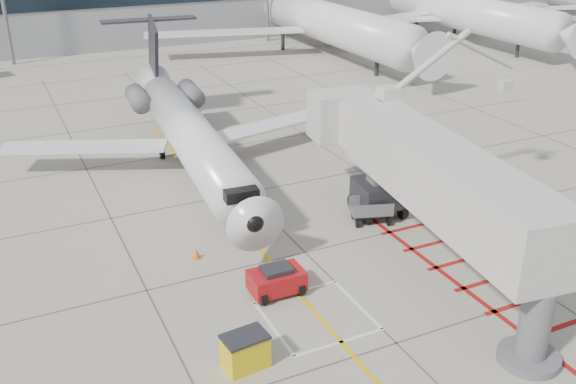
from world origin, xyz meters
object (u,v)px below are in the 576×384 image
regional_jet (198,123)px  jet_bridge (443,192)px  pushback_tug (277,279)px  spill_bin (245,351)px

regional_jet → jet_bridge: size_ratio=1.49×
pushback_tug → jet_bridge: bearing=-10.4°
regional_jet → jet_bridge: 16.04m
jet_bridge → spill_bin: bearing=-159.2°
regional_jet → spill_bin: size_ratio=18.75×
regional_jet → jet_bridge: bearing=-60.4°
regional_jet → spill_bin: bearing=-98.4°
jet_bridge → spill_bin: jet_bridge is taller
jet_bridge → pushback_tug: (-7.61, 1.46, -3.37)m
regional_jet → pushback_tug: (-0.85, -13.08, -3.27)m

